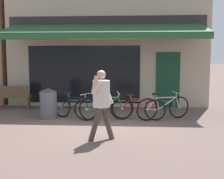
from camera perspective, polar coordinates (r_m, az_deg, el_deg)
The scene contains 10 objects.
ground_plane at distance 8.14m, azimuth -2.26°, elevation -7.02°, with size 160.00×160.00×0.00m, color brown.
shop_front at distance 12.32m, azimuth -0.61°, elevation 10.66°, with size 7.85×4.70×5.60m.
bike_rack_rail at distance 8.83m, azimuth 1.63°, elevation -2.82°, with size 3.45×0.04×0.57m.
bicycle_black at distance 8.85m, azimuth -7.61°, elevation -3.55°, with size 1.55×0.77×0.82m.
bicycle_green at distance 8.52m, azimuth -1.60°, elevation -3.73°, with size 1.80×0.55×0.88m.
bicycle_red at distance 8.66m, azimuth 5.33°, elevation -3.83°, with size 1.66×0.52×0.79m.
bicycle_silver at distance 8.79m, azimuth 10.38°, elevation -3.60°, with size 1.70×0.80×0.85m.
pedestrian_adult at distance 6.44m, azimuth -2.18°, elevation -1.67°, with size 0.62×0.59×1.64m.
litter_bin at distance 9.02m, azimuth -12.80°, elevation -2.74°, with size 0.54×0.54×0.96m.
park_bench at distance 11.16m, azimuth -20.32°, elevation -1.31°, with size 1.64×0.65×0.87m.
Camera 1 is at (0.85, -7.87, 1.91)m, focal length 45.00 mm.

